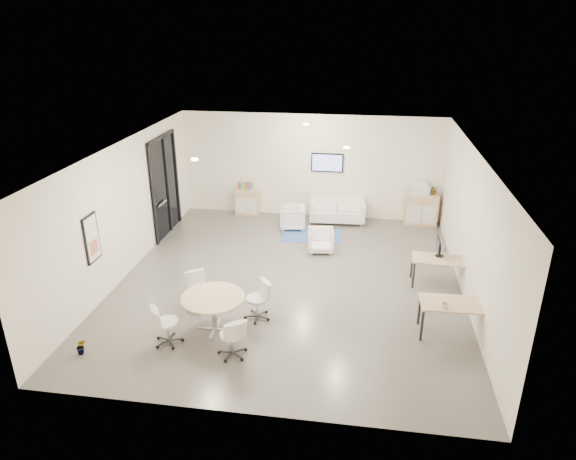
# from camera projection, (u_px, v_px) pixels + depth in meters

# --- Properties ---
(room_shell) EXTENTS (9.60, 10.60, 4.80)m
(room_shell) POSITION_uv_depth(u_px,v_px,m) (290.00, 219.00, 11.67)
(room_shell) COLOR #57554F
(room_shell) RESTS_ON ground
(glass_door) EXTENTS (0.09, 1.90, 2.85)m
(glass_door) POSITION_uv_depth(u_px,v_px,m) (165.00, 183.00, 14.54)
(glass_door) COLOR black
(glass_door) RESTS_ON room_shell
(artwork) EXTENTS (0.05, 0.54, 1.04)m
(artwork) POSITION_uv_depth(u_px,v_px,m) (92.00, 238.00, 10.78)
(artwork) COLOR black
(artwork) RESTS_ON room_shell
(wall_tv) EXTENTS (0.98, 0.06, 0.58)m
(wall_tv) POSITION_uv_depth(u_px,v_px,m) (327.00, 163.00, 15.62)
(wall_tv) COLOR black
(wall_tv) RESTS_ON room_shell
(ceiling_spots) EXTENTS (3.14, 4.14, 0.03)m
(ceiling_spots) POSITION_uv_depth(u_px,v_px,m) (286.00, 142.00, 11.85)
(ceiling_spots) COLOR #FFEAC6
(ceiling_spots) RESTS_ON room_shell
(sideboard_left) EXTENTS (0.75, 0.39, 0.84)m
(sideboard_left) POSITION_uv_depth(u_px,v_px,m) (247.00, 202.00, 16.30)
(sideboard_left) COLOR #DDB785
(sideboard_left) RESTS_ON room_shell
(sideboard_right) EXTENTS (0.96, 0.46, 0.96)m
(sideboard_right) POSITION_uv_depth(u_px,v_px,m) (421.00, 209.00, 15.50)
(sideboard_right) COLOR #DDB785
(sideboard_right) RESTS_ON room_shell
(books) EXTENTS (0.44, 0.14, 0.22)m
(books) POSITION_uv_depth(u_px,v_px,m) (246.00, 186.00, 16.11)
(books) COLOR red
(books) RESTS_ON sideboard_left
(printer) EXTENTS (0.53, 0.45, 0.36)m
(printer) POSITION_uv_depth(u_px,v_px,m) (420.00, 189.00, 15.27)
(printer) COLOR white
(printer) RESTS_ON sideboard_right
(loveseat) EXTENTS (1.70, 0.92, 0.62)m
(loveseat) POSITION_uv_depth(u_px,v_px,m) (337.00, 211.00, 15.76)
(loveseat) COLOR white
(loveseat) RESTS_ON room_shell
(blue_rug) EXTENTS (1.71, 1.15, 0.01)m
(blue_rug) POSITION_uv_depth(u_px,v_px,m) (311.00, 235.00, 14.86)
(blue_rug) COLOR #32559A
(blue_rug) RESTS_ON room_shell
(armchair_left) EXTENTS (0.77, 0.81, 0.74)m
(armchair_left) POSITION_uv_depth(u_px,v_px,m) (292.00, 216.00, 15.25)
(armchair_left) COLOR white
(armchair_left) RESTS_ON room_shell
(armchair_right) EXTENTS (0.74, 0.71, 0.69)m
(armchair_right) POSITION_uv_depth(u_px,v_px,m) (321.00, 239.00, 13.73)
(armchair_right) COLOR white
(armchair_right) RESTS_ON room_shell
(desk_rear) EXTENTS (1.32, 0.74, 0.66)m
(desk_rear) POSITION_uv_depth(u_px,v_px,m) (440.00, 261.00, 11.92)
(desk_rear) COLOR #DDB785
(desk_rear) RESTS_ON room_shell
(desk_front) EXTENTS (1.40, 0.74, 0.72)m
(desk_front) POSITION_uv_depth(u_px,v_px,m) (456.00, 306.00, 9.97)
(desk_front) COLOR #DDB785
(desk_front) RESTS_ON room_shell
(monitor) EXTENTS (0.20, 0.50, 0.44)m
(monitor) POSITION_uv_depth(u_px,v_px,m) (439.00, 247.00, 11.95)
(monitor) COLOR black
(monitor) RESTS_ON desk_rear
(round_table) EXTENTS (1.26, 1.26, 0.77)m
(round_table) POSITION_uv_depth(u_px,v_px,m) (213.00, 300.00, 10.11)
(round_table) COLOR #DDB785
(round_table) RESTS_ON room_shell
(meeting_chairs) EXTENTS (2.33, 2.33, 0.82)m
(meeting_chairs) POSITION_uv_depth(u_px,v_px,m) (214.00, 312.00, 10.22)
(meeting_chairs) COLOR white
(meeting_chairs) RESTS_ON room_shell
(plant_cabinet) EXTENTS (0.33, 0.34, 0.21)m
(plant_cabinet) POSITION_uv_depth(u_px,v_px,m) (434.00, 191.00, 15.25)
(plant_cabinet) COLOR #3F7F3F
(plant_cabinet) RESTS_ON sideboard_right
(plant_floor) EXTENTS (0.25, 0.36, 0.15)m
(plant_floor) POSITION_uv_depth(u_px,v_px,m) (82.00, 351.00, 9.60)
(plant_floor) COLOR #3F7F3F
(plant_floor) RESTS_ON room_shell
(cup) EXTENTS (0.14, 0.12, 0.12)m
(cup) POSITION_uv_depth(u_px,v_px,m) (445.00, 305.00, 9.77)
(cup) COLOR white
(cup) RESTS_ON desk_front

